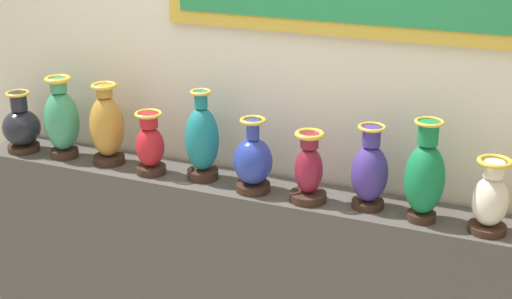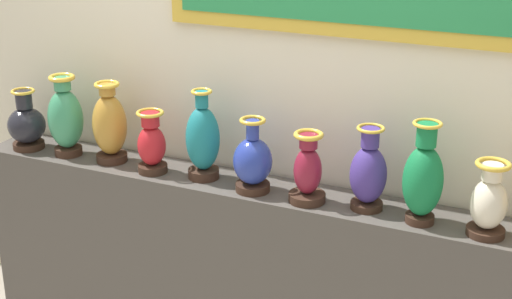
% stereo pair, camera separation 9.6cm
% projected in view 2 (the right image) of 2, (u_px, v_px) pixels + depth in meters
% --- Properties ---
extents(display_shelf, '(2.90, 0.30, 0.90)m').
position_uv_depth(display_shelf, '(256.00, 274.00, 3.50)').
color(display_shelf, '#4C4742').
rests_on(display_shelf, ground_plane).
extents(back_wall, '(4.82, 0.14, 3.16)m').
position_uv_depth(back_wall, '(278.00, 25.00, 3.27)').
color(back_wall, beige).
rests_on(back_wall, ground_plane).
extents(vase_onyx, '(0.19, 0.19, 0.31)m').
position_uv_depth(vase_onyx, '(27.00, 124.00, 3.75)').
color(vase_onyx, '#382319').
rests_on(vase_onyx, display_shelf).
extents(vase_jade, '(0.17, 0.17, 0.41)m').
position_uv_depth(vase_jade, '(66.00, 118.00, 3.65)').
color(vase_jade, '#382319').
rests_on(vase_jade, display_shelf).
extents(vase_ochre, '(0.16, 0.16, 0.40)m').
position_uv_depth(vase_ochre, '(110.00, 125.00, 3.57)').
color(vase_ochre, '#382319').
rests_on(vase_ochre, display_shelf).
extents(vase_crimson, '(0.14, 0.14, 0.30)m').
position_uv_depth(vase_crimson, '(152.00, 145.00, 3.45)').
color(vase_crimson, '#382319').
rests_on(vase_crimson, display_shelf).
extents(vase_teal, '(0.16, 0.16, 0.42)m').
position_uv_depth(vase_teal, '(203.00, 140.00, 3.37)').
color(vase_teal, '#382319').
rests_on(vase_teal, display_shelf).
extents(vase_cobalt, '(0.17, 0.17, 0.34)m').
position_uv_depth(vase_cobalt, '(253.00, 162.00, 3.25)').
color(vase_cobalt, '#382319').
rests_on(vase_cobalt, display_shelf).
extents(vase_burgundy, '(0.16, 0.16, 0.31)m').
position_uv_depth(vase_burgundy, '(308.00, 171.00, 3.14)').
color(vase_burgundy, '#382319').
rests_on(vase_burgundy, display_shelf).
extents(vase_indigo, '(0.15, 0.15, 0.36)m').
position_uv_depth(vase_indigo, '(368.00, 174.00, 3.06)').
color(vase_indigo, '#382319').
rests_on(vase_indigo, display_shelf).
extents(vase_emerald, '(0.16, 0.16, 0.43)m').
position_uv_depth(vase_emerald, '(423.00, 179.00, 2.93)').
color(vase_emerald, '#382319').
rests_on(vase_emerald, display_shelf).
extents(vase_ivory, '(0.15, 0.15, 0.31)m').
position_uv_depth(vase_ivory, '(489.00, 203.00, 2.84)').
color(vase_ivory, '#382319').
rests_on(vase_ivory, display_shelf).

